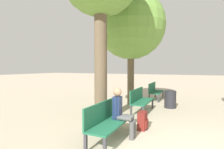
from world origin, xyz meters
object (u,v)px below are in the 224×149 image
at_px(tree_row_1, 131,26).
at_px(trash_bin, 170,99).
at_px(bench_row_2, 155,90).
at_px(person_seated, 121,111).
at_px(bench_row_1, 140,99).
at_px(bench_row_0, 107,119).
at_px(backpack, 143,121).

relative_size(tree_row_1, trash_bin, 7.18).
distance_m(bench_row_2, person_seated, 5.43).
bearing_deg(bench_row_1, bench_row_0, -90.00).
relative_size(tree_row_1, person_seated, 4.29).
relative_size(bench_row_2, person_seated, 1.33).
bearing_deg(trash_bin, bench_row_1, -129.60).
bearing_deg(trash_bin, person_seated, -101.15).
bearing_deg(bench_row_0, bench_row_2, 90.00).
bearing_deg(bench_row_2, bench_row_0, -90.00).
bearing_deg(backpack, bench_row_1, 107.61).
bearing_deg(tree_row_1, person_seated, -74.70).
relative_size(bench_row_0, backpack, 3.29).
xyz_separation_m(bench_row_0, tree_row_1, (-0.79, 4.05, 3.13)).
xyz_separation_m(bench_row_1, backpack, (0.59, -1.85, -0.26)).
distance_m(person_seated, trash_bin, 3.82).
height_order(bench_row_0, bench_row_1, same).
height_order(backpack, trash_bin, trash_bin).
xyz_separation_m(bench_row_2, trash_bin, (0.98, -1.68, -0.14)).
distance_m(bench_row_0, bench_row_2, 5.72).
height_order(person_seated, trash_bin, person_seated).
distance_m(bench_row_2, trash_bin, 1.95).
height_order(bench_row_1, bench_row_2, same).
bearing_deg(bench_row_1, tree_row_1, 123.40).
height_order(bench_row_0, tree_row_1, tree_row_1).
distance_m(bench_row_1, person_seated, 2.58).
relative_size(bench_row_0, trash_bin, 2.22).
bearing_deg(backpack, bench_row_0, -120.22).
distance_m(bench_row_0, person_seated, 0.41).
distance_m(backpack, trash_bin, 3.06).
xyz_separation_m(bench_row_0, person_seated, (0.24, 0.30, 0.15)).
bearing_deg(tree_row_1, bench_row_1, -56.60).
bearing_deg(backpack, person_seated, -116.05).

